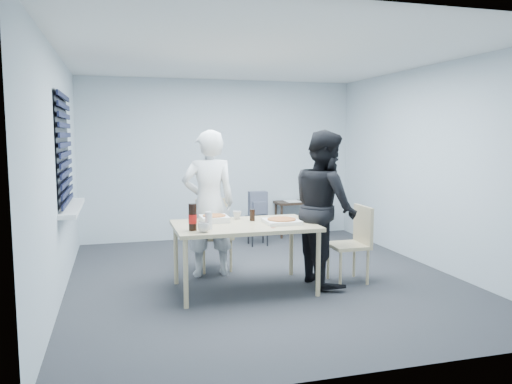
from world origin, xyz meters
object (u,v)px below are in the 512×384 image
object	(u,v)px
chair_right	(355,238)
soda_bottle	(193,218)
backpack	(258,205)
side_table	(301,206)
mug_b	(237,215)
dining_table	(244,229)
stool	(258,224)
person_white	(209,204)
person_black	(325,207)
chair_far	(213,229)
mug_a	(204,227)

from	to	relation	value
chair_right	soda_bottle	world-z (taller)	soda_bottle
backpack	side_table	bearing A→B (deg)	21.51
side_table	backpack	world-z (taller)	backpack
chair_right	mug_b	world-z (taller)	chair_right
dining_table	stool	xyz separation A→B (m)	(0.76, 2.13, -0.35)
person_white	dining_table	bearing A→B (deg)	111.24
backpack	chair_right	bearing A→B (deg)	-83.92
person_white	side_table	bearing A→B (deg)	-134.67
dining_table	person_black	distance (m)	0.98
chair_far	mug_a	world-z (taller)	chair_far
dining_table	soda_bottle	xyz separation A→B (m)	(-0.60, -0.22, 0.19)
person_white	mug_b	world-z (taller)	person_white
chair_right	mug_b	xyz separation A→B (m)	(-1.32, 0.36, 0.28)
person_black	dining_table	bearing A→B (deg)	90.82
backpack	mug_b	size ratio (longest dim) A/B	3.94
person_white	backpack	size ratio (longest dim) A/B	4.49
soda_bottle	chair_right	bearing A→B (deg)	5.70
chair_right	stool	distance (m)	2.24
dining_table	side_table	world-z (taller)	dining_table
backpack	soda_bottle	xyz separation A→B (m)	(-1.36, -2.34, 0.24)
stool	mug_a	xyz separation A→B (m)	(-1.27, -2.47, 0.46)
chair_right	side_table	xyz separation A→B (m)	(0.35, 2.68, -0.00)
backpack	soda_bottle	world-z (taller)	soda_bottle
person_black	side_table	world-z (taller)	person_black
chair_far	mug_b	xyz separation A→B (m)	(0.15, -0.67, 0.28)
dining_table	chair_right	xyz separation A→B (m)	(1.32, -0.03, -0.17)
chair_far	soda_bottle	world-z (taller)	soda_bottle
side_table	stool	xyz separation A→B (m)	(-0.91, -0.52, -0.17)
stool	soda_bottle	xyz separation A→B (m)	(-1.36, -2.35, 0.54)
chair_right	soda_bottle	xyz separation A→B (m)	(-1.92, -0.19, 0.36)
dining_table	backpack	distance (m)	2.25
chair_far	stool	distance (m)	1.47
dining_table	chair_right	distance (m)	1.33
person_white	soda_bottle	xyz separation A→B (m)	(-0.33, -0.91, -0.01)
soda_bottle	person_white	bearing A→B (deg)	69.86
mug_b	side_table	bearing A→B (deg)	54.16
stool	soda_bottle	distance (m)	2.77
side_table	person_black	bearing A→B (deg)	-105.27
chair_far	person_black	size ratio (longest dim) A/B	0.50
person_black	soda_bottle	world-z (taller)	person_black
person_black	backpack	size ratio (longest dim) A/B	4.49
stool	chair_far	bearing A→B (deg)	-128.99
stool	soda_bottle	world-z (taller)	soda_bottle
chair_far	side_table	distance (m)	2.46
dining_table	soda_bottle	size ratio (longest dim) A/B	5.52
stool	backpack	distance (m)	0.30
person_white	chair_far	bearing A→B (deg)	-109.45
person_black	mug_a	distance (m)	1.51
dining_table	chair_far	xyz separation A→B (m)	(-0.15, 1.00, -0.17)
person_white	backpack	xyz separation A→B (m)	(1.03, 1.43, -0.25)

